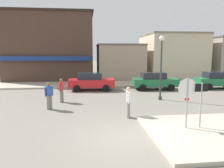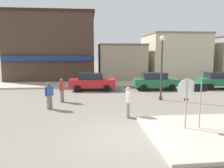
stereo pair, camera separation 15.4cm
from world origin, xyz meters
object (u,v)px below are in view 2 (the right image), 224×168
object	(u,v)px
one_way_sign	(200,101)
parked_car_second	(155,81)
lamp_post	(162,58)
parked_car_third	(219,80)
parked_car_nearest	(92,81)
pedestrian_kerb_side	(49,95)
stop_sign	(186,97)
pedestrian_crossing_near	(128,101)
pedestrian_crossing_far	(62,89)

from	to	relation	value
one_way_sign	parked_car_second	distance (m)	10.60
lamp_post	parked_car_third	xyz separation A→B (m)	(6.90, 4.13, -2.15)
parked_car_nearest	pedestrian_kerb_side	bearing A→B (deg)	-112.18
parked_car_third	parked_car_nearest	bearing A→B (deg)	178.09
parked_car_second	stop_sign	bearing A→B (deg)	-100.45
parked_car_third	pedestrian_crossing_near	size ratio (longest dim) A/B	2.53
stop_sign	parked_car_second	bearing A→B (deg)	79.55
stop_sign	lamp_post	xyz separation A→B (m)	(1.01, 6.20, 1.44)
pedestrian_crossing_far	parked_car_third	bearing A→B (deg)	16.61
parked_car_third	one_way_sign	bearing A→B (deg)	-125.17
one_way_sign	parked_car_third	distance (m)	12.69
stop_sign	parked_car_third	distance (m)	13.03
parked_car_nearest	pedestrian_crossing_near	size ratio (longest dim) A/B	2.52
pedestrian_crossing_far	stop_sign	bearing A→B (deg)	-46.68
pedestrian_crossing_far	parked_car_second	bearing A→B (deg)	28.62
stop_sign	pedestrian_crossing_far	xyz separation A→B (m)	(-5.87, 6.22, -0.65)
lamp_post	one_way_sign	bearing A→B (deg)	-93.69
parked_car_third	pedestrian_kerb_side	bearing A→B (deg)	-157.35
parked_car_nearest	pedestrian_crossing_far	size ratio (longest dim) A/B	2.52
one_way_sign	pedestrian_crossing_far	xyz separation A→B (m)	(-6.47, 6.25, -0.46)
one_way_sign	parked_car_nearest	world-z (taller)	one_way_sign
parked_car_nearest	pedestrian_kerb_side	distance (m)	6.86
stop_sign	pedestrian_crossing_near	world-z (taller)	stop_sign
lamp_post	parked_car_third	distance (m)	8.32
lamp_post	parked_car_second	size ratio (longest dim) A/B	1.11
pedestrian_crossing_far	one_way_sign	bearing A→B (deg)	-44.01
parked_car_nearest	pedestrian_crossing_far	bearing A→B (deg)	-114.84
stop_sign	pedestrian_kerb_side	bearing A→B (deg)	145.55
one_way_sign	parked_car_nearest	size ratio (longest dim) A/B	0.52
stop_sign	parked_car_second	size ratio (longest dim) A/B	0.56
stop_sign	parked_car_third	size ratio (longest dim) A/B	0.57
pedestrian_crossing_near	pedestrian_crossing_far	size ratio (longest dim) A/B	1.00
pedestrian_crossing_near	pedestrian_kerb_side	distance (m)	4.83
pedestrian_crossing_near	pedestrian_crossing_far	world-z (taller)	same
parked_car_second	pedestrian_crossing_near	size ratio (longest dim) A/B	2.54
pedestrian_crossing_far	lamp_post	bearing A→B (deg)	-0.14
stop_sign	one_way_sign	world-z (taller)	stop_sign
parked_car_second	pedestrian_kerb_side	size ratio (longest dim) A/B	2.54
stop_sign	parked_car_third	xyz separation A→B (m)	(7.91, 10.33, -0.71)
lamp_post	pedestrian_crossing_far	world-z (taller)	lamp_post
parked_car_nearest	pedestrian_kerb_side	size ratio (longest dim) A/B	2.52
pedestrian_crossing_near	pedestrian_crossing_far	distance (m)	5.53
stop_sign	parked_car_nearest	xyz separation A→B (m)	(-3.78, 10.72, -0.71)
parked_car_nearest	pedestrian_crossing_near	bearing A→B (deg)	-78.54
pedestrian_crossing_far	pedestrian_kerb_side	bearing A→B (deg)	-105.30
stop_sign	pedestrian_crossing_far	world-z (taller)	stop_sign
pedestrian_crossing_near	stop_sign	bearing A→B (deg)	-47.03
pedestrian_kerb_side	stop_sign	bearing A→B (deg)	-34.45
one_way_sign	lamp_post	xyz separation A→B (m)	(0.40, 6.24, 1.63)
pedestrian_crossing_near	pedestrian_crossing_far	bearing A→B (deg)	133.50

